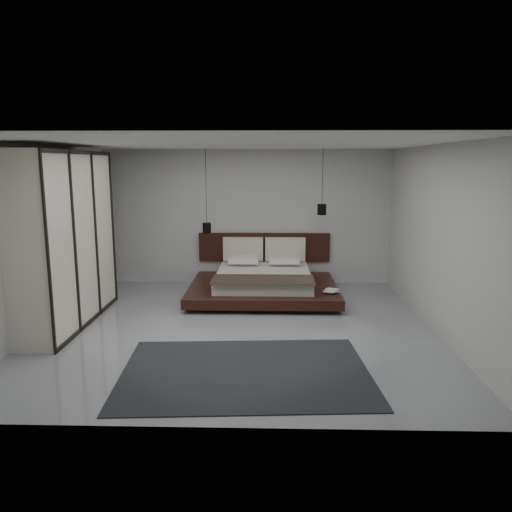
{
  "coord_description": "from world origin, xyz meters",
  "views": [
    {
      "loc": [
        0.49,
        -7.43,
        2.52
      ],
      "look_at": [
        0.25,
        1.2,
        0.91
      ],
      "focal_mm": 35.0,
      "sensor_mm": 36.0,
      "label": 1
    }
  ],
  "objects_px": {
    "bed": "(263,281)",
    "pendant_right": "(322,209)",
    "lattice_screen": "(99,225)",
    "wardrobe": "(66,239)",
    "pendant_left": "(207,227)",
    "rug": "(246,372)"
  },
  "relations": [
    {
      "from": "lattice_screen",
      "to": "rug",
      "type": "distance_m",
      "value": 5.37
    },
    {
      "from": "lattice_screen",
      "to": "pendant_left",
      "type": "bearing_deg",
      "value": -2.87
    },
    {
      "from": "lattice_screen",
      "to": "bed",
      "type": "bearing_deg",
      "value": -9.26
    },
    {
      "from": "pendant_left",
      "to": "rug",
      "type": "bearing_deg",
      "value": -76.63
    },
    {
      "from": "lattice_screen",
      "to": "wardrobe",
      "type": "relative_size",
      "value": 0.94
    },
    {
      "from": "pendant_left",
      "to": "rug",
      "type": "distance_m",
      "value": 4.34
    },
    {
      "from": "pendant_left",
      "to": "wardrobe",
      "type": "distance_m",
      "value": 2.91
    },
    {
      "from": "wardrobe",
      "to": "rug",
      "type": "bearing_deg",
      "value": -32.86
    },
    {
      "from": "bed",
      "to": "rug",
      "type": "distance_m",
      "value": 3.62
    },
    {
      "from": "bed",
      "to": "wardrobe",
      "type": "bearing_deg",
      "value": -150.51
    },
    {
      "from": "bed",
      "to": "pendant_right",
      "type": "xyz_separation_m",
      "value": [
        1.13,
        0.43,
        1.35
      ]
    },
    {
      "from": "pendant_right",
      "to": "pendant_left",
      "type": "bearing_deg",
      "value": 180.0
    },
    {
      "from": "bed",
      "to": "pendant_left",
      "type": "height_order",
      "value": "pendant_left"
    },
    {
      "from": "wardrobe",
      "to": "pendant_right",
      "type": "bearing_deg",
      "value": 27.29
    },
    {
      "from": "wardrobe",
      "to": "pendant_left",
      "type": "bearing_deg",
      "value": 48.2
    },
    {
      "from": "pendant_right",
      "to": "lattice_screen",
      "type": "bearing_deg",
      "value": 178.59
    },
    {
      "from": "rug",
      "to": "bed",
      "type": "bearing_deg",
      "value": 87.28
    },
    {
      "from": "wardrobe",
      "to": "bed",
      "type": "bearing_deg",
      "value": 29.49
    },
    {
      "from": "lattice_screen",
      "to": "pendant_right",
      "type": "distance_m",
      "value": 4.47
    },
    {
      "from": "lattice_screen",
      "to": "pendant_left",
      "type": "relative_size",
      "value": 1.58
    },
    {
      "from": "rug",
      "to": "pendant_right",
      "type": "bearing_deg",
      "value": 72.13
    },
    {
      "from": "pendant_right",
      "to": "rug",
      "type": "relative_size",
      "value": 0.42
    }
  ]
}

